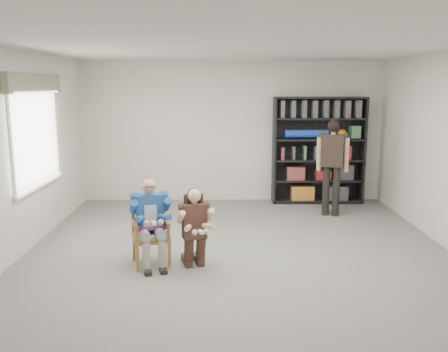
{
  "coord_description": "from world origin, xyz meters",
  "views": [
    {
      "loc": [
        -0.27,
        -6.0,
        2.31
      ],
      "look_at": [
        -0.2,
        0.6,
        1.05
      ],
      "focal_mm": 38.0,
      "sensor_mm": 36.0,
      "label": 1
    }
  ],
  "objects_px": {
    "kneeling_woman": "(195,228)",
    "standing_man": "(332,168)",
    "bookshelf": "(318,150)",
    "seated_man": "(151,222)",
    "armchair": "(151,232)"
  },
  "relations": [
    {
      "from": "kneeling_woman",
      "to": "bookshelf",
      "type": "relative_size",
      "value": 0.5
    },
    {
      "from": "seated_man",
      "to": "kneeling_woman",
      "type": "height_order",
      "value": "seated_man"
    },
    {
      "from": "kneeling_woman",
      "to": "standing_man",
      "type": "bearing_deg",
      "value": 30.95
    },
    {
      "from": "kneeling_woman",
      "to": "bookshelf",
      "type": "xyz_separation_m",
      "value": [
        2.28,
        3.48,
        0.53
      ]
    },
    {
      "from": "kneeling_woman",
      "to": "bookshelf",
      "type": "bearing_deg",
      "value": 40.8
    },
    {
      "from": "seated_man",
      "to": "standing_man",
      "type": "xyz_separation_m",
      "value": [
        2.9,
        2.36,
        0.29
      ]
    },
    {
      "from": "kneeling_woman",
      "to": "standing_man",
      "type": "relative_size",
      "value": 0.61
    },
    {
      "from": "armchair",
      "to": "standing_man",
      "type": "relative_size",
      "value": 0.51
    },
    {
      "from": "armchair",
      "to": "standing_man",
      "type": "bearing_deg",
      "value": 23.18
    },
    {
      "from": "armchair",
      "to": "kneeling_woman",
      "type": "xyz_separation_m",
      "value": [
        0.58,
        -0.12,
        0.08
      ]
    },
    {
      "from": "armchair",
      "to": "seated_man",
      "type": "xyz_separation_m",
      "value": [
        0.0,
        0.0,
        0.13
      ]
    },
    {
      "from": "seated_man",
      "to": "standing_man",
      "type": "height_order",
      "value": "standing_man"
    },
    {
      "from": "kneeling_woman",
      "to": "seated_man",
      "type": "bearing_deg",
      "value": 152.33
    },
    {
      "from": "armchair",
      "to": "kneeling_woman",
      "type": "height_order",
      "value": "kneeling_woman"
    },
    {
      "from": "standing_man",
      "to": "kneeling_woman",
      "type": "bearing_deg",
      "value": -115.5
    }
  ]
}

